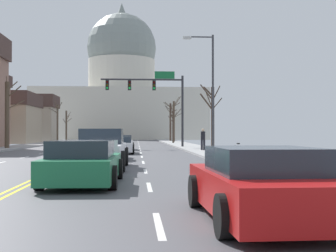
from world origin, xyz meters
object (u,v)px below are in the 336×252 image
(sedan_near_01, at_px, (120,145))
(sedan_oncoming_00, at_px, (91,141))
(signal_gantry, at_px, (154,92))
(sedan_near_05, at_px, (262,185))
(bicycle_parked, at_px, (237,152))
(street_lamp_right, at_px, (209,83))
(sedan_near_04, at_px, (83,164))
(sedan_oncoming_01, at_px, (99,139))
(pedestrian_00, at_px, (203,138))
(sedan_near_02, at_px, (109,149))
(sedan_near_00, at_px, (122,143))
(sedan_oncoming_02, at_px, (104,139))
(sedan_oncoming_03, at_px, (88,138))
(pickup_truck_near_03, at_px, (100,151))

(sedan_near_01, xyz_separation_m, sedan_oncoming_00, (-3.58, 16.11, 0.01))
(signal_gantry, relative_size, sedan_near_05, 1.75)
(sedan_near_05, distance_m, bicycle_parked, 15.54)
(street_lamp_right, distance_m, sedan_near_04, 18.39)
(sedan_near_01, xyz_separation_m, sedan_oncoming_01, (-3.72, 28.15, 0.04))
(sedan_oncoming_00, xyz_separation_m, pedestrian_00, (9.86, -13.77, 0.48))
(sedan_near_02, xyz_separation_m, pedestrian_00, (6.64, 9.51, 0.50))
(bicycle_parked, bearing_deg, signal_gantry, 99.14)
(sedan_near_02, bearing_deg, sedan_near_00, 88.73)
(sedan_near_04, bearing_deg, pedestrian_00, 73.05)
(sedan_near_01, height_order, sedan_oncoming_00, sedan_oncoming_00)
(sedan_near_04, bearing_deg, bicycle_parked, 55.51)
(pedestrian_00, bearing_deg, sedan_near_05, -96.24)
(sedan_near_04, xyz_separation_m, sedan_oncoming_02, (-3.32, 58.33, -0.06))
(sedan_near_04, xyz_separation_m, sedan_oncoming_03, (-6.90, 69.53, -0.04))
(sedan_near_02, height_order, sedan_near_04, sedan_near_04)
(signal_gantry, height_order, sedan_near_00, signal_gantry)
(sedan_near_01, bearing_deg, signal_gantry, 75.85)
(bicycle_parked, bearing_deg, sedan_near_00, 110.61)
(street_lamp_right, distance_m, pedestrian_00, 6.24)
(sedan_oncoming_01, height_order, sedan_oncoming_02, sedan_oncoming_01)
(sedan_near_00, bearing_deg, sedan_near_04, -90.69)
(sedan_near_00, distance_m, sedan_near_05, 32.15)
(sedan_near_05, xyz_separation_m, sedan_oncoming_01, (-7.00, 53.24, 0.02))
(street_lamp_right, xyz_separation_m, bicycle_parked, (0.30, -7.15, -4.24))
(pedestrian_00, height_order, bicycle_parked, pedestrian_00)
(sedan_oncoming_02, relative_size, bicycle_parked, 2.48)
(sedan_oncoming_00, height_order, bicycle_parked, sedan_oncoming_00)
(street_lamp_right, relative_size, sedan_oncoming_03, 1.66)
(signal_gantry, relative_size, sedan_near_01, 1.71)
(sedan_near_05, bearing_deg, sedan_oncoming_03, 97.99)
(sedan_near_00, height_order, sedan_near_05, sedan_near_00)
(signal_gantry, relative_size, sedan_oncoming_03, 1.69)
(sedan_oncoming_03, bearing_deg, sedan_near_04, -84.33)
(sedan_oncoming_00, distance_m, sedan_oncoming_02, 22.78)
(sedan_near_04, bearing_deg, sedan_oncoming_03, 95.67)
(sedan_near_00, bearing_deg, sedan_near_01, -89.63)
(sedan_near_01, height_order, sedan_oncoming_03, sedan_oncoming_03)
(pedestrian_00, bearing_deg, sedan_near_01, -159.55)
(sedan_oncoming_00, height_order, sedan_oncoming_03, sedan_oncoming_00)
(signal_gantry, relative_size, sedan_near_02, 1.84)
(sedan_near_00, bearing_deg, sedan_oncoming_02, 96.48)
(sedan_near_04, bearing_deg, street_lamp_right, 69.37)
(signal_gantry, distance_m, sedan_oncoming_00, 9.34)
(sedan_near_04, relative_size, sedan_oncoming_01, 1.05)
(sedan_oncoming_03, relative_size, pedestrian_00, 2.85)
(sedan_oncoming_01, xyz_separation_m, sedan_oncoming_03, (-3.54, 21.93, -0.05))
(sedan_near_02, bearing_deg, sedan_near_05, -78.52)
(sedan_near_00, distance_m, pedestrian_00, 7.81)
(pickup_truck_near_03, relative_size, sedan_oncoming_03, 1.20)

